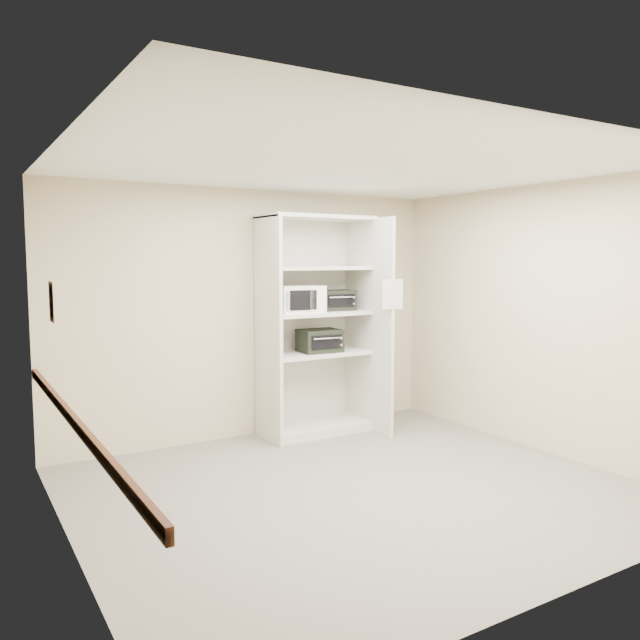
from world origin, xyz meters
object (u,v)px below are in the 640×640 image
shelving_unit (319,332)px  toaster_oven_upper (336,300)px  microwave (299,299)px  toaster_oven_lower (320,341)px

shelving_unit → toaster_oven_upper: bearing=3.3°
microwave → toaster_oven_upper: (0.50, 0.05, -0.03)m
microwave → shelving_unit: bearing=15.5°
shelving_unit → toaster_oven_lower: size_ratio=5.39×
microwave → toaster_oven_lower: 0.54m
shelving_unit → toaster_oven_lower: shelving_unit is taller
toaster_oven_upper → shelving_unit: bearing=-168.9°
shelving_unit → toaster_oven_lower: bearing=-115.7°
microwave → toaster_oven_upper: microwave is taller
toaster_oven_lower → shelving_unit: bearing=68.2°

